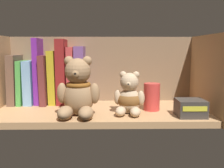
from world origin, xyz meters
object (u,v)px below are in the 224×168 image
(small_product_box, at_px, (190,108))
(book_0, at_px, (17,79))
(book_7, at_px, (71,75))
(book_5, at_px, (54,77))
(book_8, at_px, (80,75))
(book_6, at_px, (62,72))
(book_4, at_px, (46,79))
(book_1, at_px, (24,82))
(book_3, at_px, (39,71))
(teddy_bear_larger, at_px, (78,91))
(pillar_candle, at_px, (152,97))
(teddy_bear_smaller, at_px, (129,97))
(book_2, at_px, (32,82))

(small_product_box, bearing_deg, book_0, 161.14)
(book_7, xyz_separation_m, small_product_box, (0.38, -0.20, -0.08))
(book_5, relative_size, book_8, 0.92)
(book_0, height_order, book_6, book_6)
(book_4, distance_m, book_8, 0.13)
(book_1, distance_m, book_3, 0.07)
(book_5, distance_m, teddy_bear_larger, 0.22)
(book_4, relative_size, book_8, 0.85)
(pillar_candle, bearing_deg, book_3, 162.97)
(book_0, height_order, book_8, book_8)
(teddy_bear_larger, relative_size, pillar_candle, 2.01)
(book_0, relative_size, book_6, 0.76)
(book_3, relative_size, book_7, 1.15)
(teddy_bear_larger, distance_m, teddy_bear_smaller, 0.16)
(book_4, distance_m, book_7, 0.09)
(book_0, xyz_separation_m, book_2, (0.05, 0.00, -0.01))
(book_1, bearing_deg, pillar_candle, -14.99)
(book_6, bearing_deg, book_8, 0.00)
(book_0, xyz_separation_m, pillar_candle, (0.48, -0.12, -0.04))
(book_7, distance_m, pillar_candle, 0.31)
(book_1, xyz_separation_m, teddy_bear_larger, (0.22, -0.19, -0.00))
(book_5, height_order, book_8, book_8)
(teddy_bear_smaller, bearing_deg, book_6, 144.92)
(book_1, xyz_separation_m, book_2, (0.03, 0.00, -0.00))
(book_6, distance_m, book_8, 0.07)
(book_6, xyz_separation_m, teddy_bear_smaller, (0.23, -0.16, -0.07))
(book_8, relative_size, pillar_candle, 2.35)
(small_product_box, bearing_deg, book_8, 150.19)
(book_5, xyz_separation_m, book_7, (0.07, 0.00, 0.01))
(book_0, distance_m, book_8, 0.24)
(book_2, xyz_separation_m, book_4, (0.05, 0.00, 0.01))
(book_0, xyz_separation_m, small_product_box, (0.59, -0.20, -0.06))
(book_1, xyz_separation_m, book_3, (0.06, 0.00, 0.04))
(book_0, relative_size, pillar_candle, 2.00)
(book_4, relative_size, teddy_bear_larger, 0.99)
(book_3, relative_size, teddy_bear_larger, 1.33)
(teddy_bear_smaller, bearing_deg, book_1, 156.45)
(book_0, height_order, book_1, book_0)
(book_4, xyz_separation_m, book_5, (0.03, 0.00, 0.01))
(teddy_bear_larger, bearing_deg, book_4, 126.70)
(book_5, distance_m, pillar_candle, 0.37)
(book_8, distance_m, teddy_bear_smaller, 0.24)
(book_7, bearing_deg, book_8, 0.00)
(book_2, distance_m, book_3, 0.05)
(book_1, xyz_separation_m, pillar_candle, (0.46, -0.12, -0.03))
(teddy_bear_smaller, bearing_deg, book_7, 140.82)
(book_3, bearing_deg, book_6, 0.00)
(book_3, bearing_deg, small_product_box, -21.76)
(teddy_bear_smaller, distance_m, pillar_candle, 0.09)
(book_0, distance_m, teddy_bear_smaller, 0.44)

